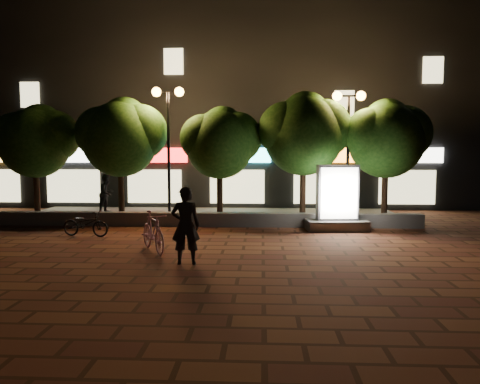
# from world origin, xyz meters

# --- Properties ---
(ground) EXTENTS (80.00, 80.00, 0.00)m
(ground) POSITION_xyz_m (0.00, 0.00, 0.00)
(ground) COLOR brown
(ground) RESTS_ON ground
(retaining_wall) EXTENTS (16.00, 0.45, 0.50)m
(retaining_wall) POSITION_xyz_m (0.00, 4.00, 0.25)
(retaining_wall) COLOR #65625E
(retaining_wall) RESTS_ON ground
(sidewalk) EXTENTS (16.00, 5.00, 0.08)m
(sidewalk) POSITION_xyz_m (0.00, 6.50, 0.04)
(sidewalk) COLOR #65625E
(sidewalk) RESTS_ON ground
(building_block) EXTENTS (28.00, 8.12, 11.30)m
(building_block) POSITION_xyz_m (-0.01, 12.99, 5.00)
(building_block) COLOR black
(building_block) RESTS_ON ground
(tree_far_left) EXTENTS (3.36, 2.80, 4.63)m
(tree_far_left) POSITION_xyz_m (-6.95, 5.46, 3.29)
(tree_far_left) COLOR black
(tree_far_left) RESTS_ON sidewalk
(tree_left) EXTENTS (3.60, 3.00, 4.89)m
(tree_left) POSITION_xyz_m (-3.45, 5.46, 3.44)
(tree_left) COLOR black
(tree_left) RESTS_ON sidewalk
(tree_mid) EXTENTS (3.24, 2.70, 4.50)m
(tree_mid) POSITION_xyz_m (0.55, 5.46, 3.22)
(tree_mid) COLOR black
(tree_mid) RESTS_ON sidewalk
(tree_right) EXTENTS (3.72, 3.10, 5.07)m
(tree_right) POSITION_xyz_m (3.86, 5.46, 3.57)
(tree_right) COLOR black
(tree_right) RESTS_ON sidewalk
(tree_far_right) EXTENTS (3.48, 2.90, 4.76)m
(tree_far_right) POSITION_xyz_m (7.05, 5.46, 3.37)
(tree_far_right) COLOR black
(tree_far_right) RESTS_ON sidewalk
(street_lamp_left) EXTENTS (1.26, 0.36, 5.18)m
(street_lamp_left) POSITION_xyz_m (-1.50, 5.20, 4.03)
(street_lamp_left) COLOR black
(street_lamp_left) RESTS_ON sidewalk
(street_lamp_right) EXTENTS (1.26, 0.36, 4.98)m
(street_lamp_right) POSITION_xyz_m (5.50, 5.20, 3.89)
(street_lamp_right) COLOR black
(street_lamp_right) RESTS_ON sidewalk
(ad_kiosk) EXTENTS (2.20, 1.25, 2.29)m
(ad_kiosk) POSITION_xyz_m (4.82, 3.39, 0.92)
(ad_kiosk) COLOR #65625E
(ad_kiosk) RESTS_ON ground
(scooter_pink) EXTENTS (1.40, 1.87, 1.12)m
(scooter_pink) POSITION_xyz_m (-0.78, -0.38, 0.56)
(scooter_pink) COLOR #D792B7
(scooter_pink) RESTS_ON ground
(rider) EXTENTS (0.73, 0.52, 1.90)m
(rider) POSITION_xyz_m (0.34, -1.65, 0.95)
(rider) COLOR black
(rider) RESTS_ON ground
(scooter_parked) EXTENTS (1.64, 0.78, 0.83)m
(scooter_parked) POSITION_xyz_m (-3.53, 1.77, 0.41)
(scooter_parked) COLOR black
(scooter_parked) RESTS_ON ground
(pedestrian) EXTENTS (0.87, 0.99, 1.71)m
(pedestrian) POSITION_xyz_m (-4.64, 6.92, 0.93)
(pedestrian) COLOR black
(pedestrian) RESTS_ON sidewalk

